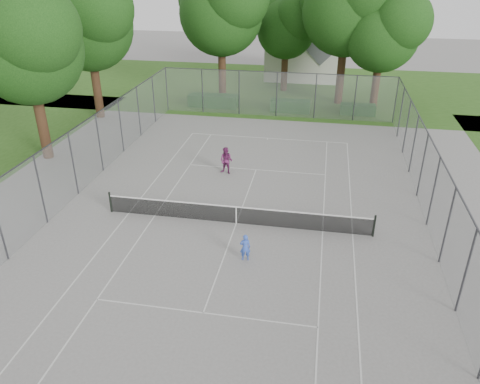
% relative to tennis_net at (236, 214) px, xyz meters
% --- Properties ---
extents(ground, '(120.00, 120.00, 0.00)m').
position_rel_tennis_net_xyz_m(ground, '(0.00, 0.00, -0.51)').
color(ground, slate).
rests_on(ground, ground).
extents(grass_far, '(60.00, 20.00, 0.00)m').
position_rel_tennis_net_xyz_m(grass_far, '(0.00, 26.00, -0.51)').
color(grass_far, '#284E16').
rests_on(grass_far, ground).
extents(court_markings, '(11.03, 23.83, 0.01)m').
position_rel_tennis_net_xyz_m(court_markings, '(0.00, 0.00, -0.50)').
color(court_markings, beige).
rests_on(court_markings, ground).
extents(tennis_net, '(12.87, 0.10, 1.10)m').
position_rel_tennis_net_xyz_m(tennis_net, '(0.00, 0.00, 0.00)').
color(tennis_net, black).
rests_on(tennis_net, ground).
extents(perimeter_fence, '(18.08, 34.08, 3.52)m').
position_rel_tennis_net_xyz_m(perimeter_fence, '(0.00, 0.00, 1.30)').
color(perimeter_fence, '#38383D').
rests_on(perimeter_fence, ground).
extents(tree_far_left, '(7.90, 7.21, 11.36)m').
position_rel_tennis_net_xyz_m(tree_far_left, '(-5.10, 20.75, 7.30)').
color(tree_far_left, '#352013').
rests_on(tree_far_left, ground).
extents(tree_far_midleft, '(6.07, 5.55, 8.73)m').
position_rel_tennis_net_xyz_m(tree_far_midleft, '(-0.11, 25.07, 5.48)').
color(tree_far_midleft, '#352013').
rests_on(tree_far_midleft, ground).
extents(tree_far_midright, '(8.20, 7.48, 11.78)m').
position_rel_tennis_net_xyz_m(tree_far_midright, '(5.00, 21.61, 7.59)').
color(tree_far_midright, '#352013').
rests_on(tree_far_midright, ground).
extents(tree_far_right, '(6.57, 6.00, 9.44)m').
position_rel_tennis_net_xyz_m(tree_far_right, '(7.78, 19.93, 5.97)').
color(tree_far_right, '#352013').
rests_on(tree_far_right, ground).
extents(tree_side_back, '(7.55, 6.89, 10.85)m').
position_rel_tennis_net_xyz_m(tree_side_back, '(-13.65, 14.29, 6.94)').
color(tree_side_back, '#352013').
rests_on(tree_side_back, ground).
extents(tree_side_front, '(7.30, 6.66, 10.49)m').
position_rel_tennis_net_xyz_m(tree_side_front, '(-13.26, 5.90, 6.70)').
color(tree_side_front, '#352013').
rests_on(tree_side_front, ground).
extents(hedge_left, '(4.14, 1.24, 1.03)m').
position_rel_tennis_net_xyz_m(hedge_left, '(-5.54, 18.66, 0.01)').
color(hedge_left, '#164114').
rests_on(hedge_left, ground).
extents(hedge_mid, '(3.19, 0.91, 1.00)m').
position_rel_tennis_net_xyz_m(hedge_mid, '(1.01, 18.33, -0.01)').
color(hedge_mid, '#164114').
rests_on(hedge_mid, ground).
extents(hedge_right, '(2.76, 1.01, 0.83)m').
position_rel_tennis_net_xyz_m(hedge_right, '(6.42, 18.67, -0.10)').
color(hedge_right, '#164114').
rests_on(hedge_right, ground).
extents(house, '(7.35, 5.70, 9.15)m').
position_rel_tennis_net_xyz_m(house, '(1.20, 30.64, 3.17)').
color(house, beige).
rests_on(house, ground).
extents(girl_player, '(0.50, 0.39, 1.23)m').
position_rel_tennis_net_xyz_m(girl_player, '(0.93, -2.86, 0.10)').
color(girl_player, blue).
rests_on(girl_player, ground).
extents(woman_player, '(0.90, 0.78, 1.61)m').
position_rel_tennis_net_xyz_m(woman_player, '(-1.66, 5.58, 0.29)').
color(woman_player, '#6C2456').
rests_on(woman_player, ground).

